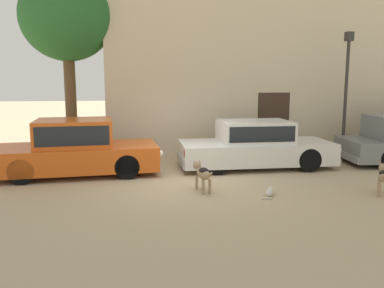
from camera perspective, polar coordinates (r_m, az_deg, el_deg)
The scene contains 9 objects.
ground_plane at distance 10.17m, azimuth -1.20°, elevation -5.22°, with size 80.00×80.00×0.00m, color tan.
parked_sedan_nearest at distance 11.12m, azimuth -16.22°, elevation -0.50°, with size 4.51×2.16×1.49m.
parked_sedan_second at distance 11.70m, azimuth 9.02°, elevation -0.05°, with size 4.49×1.75×1.36m.
apartment_block at distance 17.11m, azimuth 16.82°, elevation 15.49°, with size 15.92×5.09×9.05m.
stray_dog_spotted at distance 9.10m, azimuth 1.48°, elevation -4.11°, with size 0.35×1.05×0.67m.
stray_dog_tan at distance 9.84m, azimuth 25.69°, elevation -4.01°, with size 0.59×0.87×0.67m.
stray_cat at distance 9.02m, azimuth 11.00°, elevation -6.75°, with size 0.40×0.53×0.17m.
street_lamp at distance 13.65m, azimuth 21.23°, elevation 8.63°, with size 0.22×0.22×4.00m.
acacia_tree_left at distance 13.71m, azimuth -17.46°, elevation 16.77°, with size 2.92×2.63×5.88m.
Camera 1 is at (-1.16, -9.78, 2.53)m, focal length 37.31 mm.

